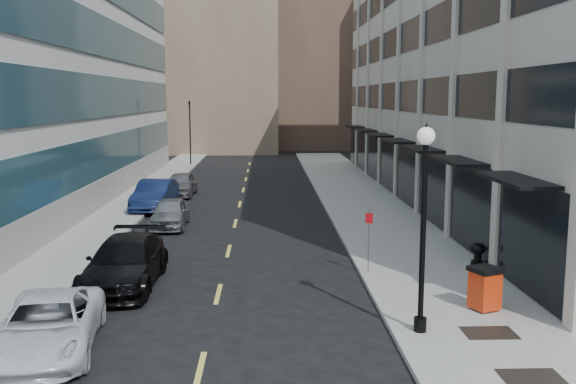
{
  "coord_description": "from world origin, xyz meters",
  "views": [
    {
      "loc": [
        1.6,
        -12.53,
        6.45
      ],
      "look_at": [
        2.44,
        11.75,
        2.84
      ],
      "focal_mm": 40.0,
      "sensor_mm": 36.0,
      "label": 1
    }
  ],
  "objects": [
    {
      "name": "car_black_pickup",
      "position": [
        -3.25,
        9.02,
        0.83
      ],
      "size": [
        2.38,
        5.73,
        1.65
      ],
      "primitive_type": "imported",
      "rotation": [
        0.0,
        0.0,
        -0.01
      ],
      "color": "black",
      "rests_on": "ground"
    },
    {
      "name": "urn_planter",
      "position": [
        9.6,
        10.85,
        0.66
      ],
      "size": [
        0.61,
        0.61,
        0.84
      ],
      "rotation": [
        0.0,
        0.0,
        -0.38
      ],
      "color": "black",
      "rests_on": "sidewalk_right"
    },
    {
      "name": "sign_post",
      "position": [
        5.3,
        9.99,
        1.66
      ],
      "size": [
        0.26,
        0.14,
        2.33
      ],
      "rotation": [
        0.0,
        0.0,
        -0.44
      ],
      "color": "slate",
      "rests_on": "sidewalk_right"
    },
    {
      "name": "grate_far",
      "position": [
        7.6,
        3.8,
        0.15
      ],
      "size": [
        1.4,
        1.0,
        0.01
      ],
      "primitive_type": "cube",
      "color": "black",
      "rests_on": "sidewalk_right"
    },
    {
      "name": "car_silver_sedan",
      "position": [
        -3.2,
        19.08,
        0.73
      ],
      "size": [
        1.78,
        4.3,
        1.46
      ],
      "primitive_type": "imported",
      "rotation": [
        0.0,
        0.0,
        0.01
      ],
      "color": "gray",
      "rests_on": "ground"
    },
    {
      "name": "skyline_brown",
      "position": [
        8.0,
        72.0,
        17.0
      ],
      "size": [
        12.0,
        16.0,
        34.0
      ],
      "primitive_type": "cube",
      "color": "brown",
      "rests_on": "ground"
    },
    {
      "name": "skyline_stone",
      "position": [
        18.0,
        66.0,
        10.0
      ],
      "size": [
        10.0,
        14.0,
        20.0
      ],
      "primitive_type": "cube",
      "color": "beige",
      "rests_on": "ground"
    },
    {
      "name": "sidewalk_right",
      "position": [
        7.5,
        20.0,
        0.07
      ],
      "size": [
        5.0,
        80.0,
        0.15
      ],
      "primitive_type": "cube",
      "color": "gray",
      "rests_on": "ground"
    },
    {
      "name": "skyline_tan_far",
      "position": [
        -14.0,
        78.0,
        11.0
      ],
      "size": [
        12.0,
        14.0,
        22.0
      ],
      "primitive_type": "cube",
      "color": "#837155",
      "rests_on": "ground"
    },
    {
      "name": "road_centerline",
      "position": [
        0.0,
        17.0,
        0.01
      ],
      "size": [
        0.15,
        68.2,
        0.01
      ],
      "color": "#D8CC4C",
      "rests_on": "ground"
    },
    {
      "name": "car_white_van",
      "position": [
        -3.96,
        3.24,
        0.72
      ],
      "size": [
        3.03,
        5.42,
        1.43
      ],
      "primitive_type": "imported",
      "rotation": [
        0.0,
        0.0,
        0.13
      ],
      "color": "silver",
      "rests_on": "ground"
    },
    {
      "name": "building_right",
      "position": [
        16.94,
        26.99,
        8.99
      ],
      "size": [
        15.3,
        46.5,
        18.25
      ],
      "color": "beige",
      "rests_on": "ground"
    },
    {
      "name": "lamppost",
      "position": [
        5.76,
        4.0,
        3.47
      ],
      "size": [
        0.47,
        0.47,
        5.66
      ],
      "color": "black",
      "rests_on": "sidewalk_right"
    },
    {
      "name": "traffic_signal",
      "position": [
        -5.5,
        48.0,
        5.72
      ],
      "size": [
        0.66,
        0.66,
        6.98
      ],
      "color": "black",
      "rests_on": "ground"
    },
    {
      "name": "sidewalk_left",
      "position": [
        -6.5,
        20.0,
        0.07
      ],
      "size": [
        3.0,
        80.0,
        0.15
      ],
      "primitive_type": "cube",
      "color": "gray",
      "rests_on": "ground"
    },
    {
      "name": "car_blue_sedan",
      "position": [
        -4.8,
        24.18,
        0.86
      ],
      "size": [
        2.15,
        5.32,
        1.72
      ],
      "primitive_type": "imported",
      "rotation": [
        0.0,
        0.0,
        -0.06
      ],
      "color": "#121F46",
      "rests_on": "ground"
    },
    {
      "name": "grate_mid",
      "position": [
        7.6,
        1.0,
        0.15
      ],
      "size": [
        1.4,
        1.0,
        0.01
      ],
      "primitive_type": "cube",
      "color": "black",
      "rests_on": "sidewalk_right"
    },
    {
      "name": "skyline_tan_near",
      "position": [
        -4.0,
        68.0,
        14.0
      ],
      "size": [
        14.0,
        18.0,
        28.0
      ],
      "primitive_type": "cube",
      "color": "#837155",
      "rests_on": "ground"
    },
    {
      "name": "trash_bin",
      "position": [
        8.09,
        5.69,
        0.85
      ],
      "size": [
        1.05,
        1.05,
        1.31
      ],
      "rotation": [
        0.0,
        0.0,
        0.4
      ],
      "color": "red",
      "rests_on": "sidewalk_right"
    },
    {
      "name": "car_grey_sedan",
      "position": [
        -4.01,
        29.42,
        0.78
      ],
      "size": [
        1.97,
        4.62,
        1.56
      ],
      "primitive_type": "imported",
      "rotation": [
        0.0,
        0.0,
        -0.03
      ],
      "color": "slate",
      "rests_on": "ground"
    }
  ]
}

